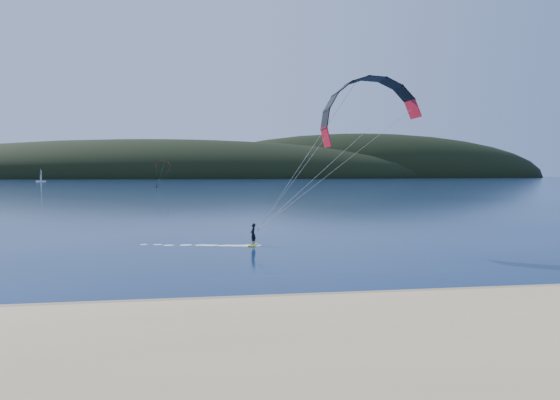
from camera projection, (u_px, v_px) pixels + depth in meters
name	position (u px, v px, depth m)	size (l,w,h in m)	color
ground	(267.00, 329.00, 21.58)	(1800.00, 1800.00, 0.00)	#081B3D
wet_sand	(256.00, 302.00, 26.01)	(220.00, 2.50, 0.10)	#856D4D
headland	(203.00, 178.00, 757.03)	(1200.00, 310.00, 140.00)	black
kitesurfer_near	(367.00, 130.00, 44.70)	(25.63, 6.21, 15.11)	yellow
kitesurfer_far	(163.00, 168.00, 210.59)	(7.26, 8.24, 11.68)	yellow
sailboat	(41.00, 181.00, 400.30)	(7.35, 4.77, 10.54)	white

